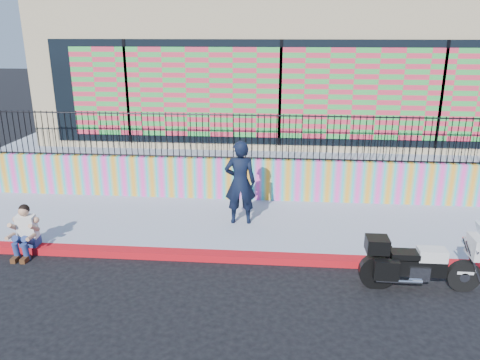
# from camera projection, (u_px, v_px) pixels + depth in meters

# --- Properties ---
(ground) EXTENTS (90.00, 90.00, 0.00)m
(ground) POSITION_uv_depth(u_px,v_px,m) (275.00, 262.00, 9.50)
(ground) COLOR black
(ground) RESTS_ON ground
(red_curb) EXTENTS (16.00, 0.30, 0.15)m
(red_curb) POSITION_uv_depth(u_px,v_px,m) (276.00, 258.00, 9.48)
(red_curb) COLOR red
(red_curb) RESTS_ON ground
(sidewalk) EXTENTS (16.00, 3.00, 0.15)m
(sidewalk) POSITION_uv_depth(u_px,v_px,m) (277.00, 226.00, 11.04)
(sidewalk) COLOR #8D95AA
(sidewalk) RESTS_ON ground
(mural_wall) EXTENTS (16.00, 0.20, 1.10)m
(mural_wall) POSITION_uv_depth(u_px,v_px,m) (278.00, 180.00, 12.37)
(mural_wall) COLOR #FF43B4
(mural_wall) RESTS_ON sidewalk
(metal_fence) EXTENTS (15.80, 0.04, 1.20)m
(metal_fence) POSITION_uv_depth(u_px,v_px,m) (279.00, 137.00, 12.01)
(metal_fence) COLOR black
(metal_fence) RESTS_ON mural_wall
(elevated_platform) EXTENTS (16.00, 10.00, 1.25)m
(elevated_platform) POSITION_uv_depth(u_px,v_px,m) (279.00, 139.00, 17.22)
(elevated_platform) COLOR #8D95AA
(elevated_platform) RESTS_ON ground
(storefront_building) EXTENTS (14.00, 8.06, 4.00)m
(storefront_building) POSITION_uv_depth(u_px,v_px,m) (281.00, 67.00, 16.20)
(storefront_building) COLOR tan
(storefront_building) RESTS_ON elevated_platform
(police_motorcycle) EXTENTS (2.11, 0.70, 1.32)m
(police_motorcycle) POSITION_uv_depth(u_px,v_px,m) (419.00, 261.00, 8.37)
(police_motorcycle) COLOR black
(police_motorcycle) RESTS_ON ground
(police_officer) EXTENTS (0.76, 0.54, 1.98)m
(police_officer) POSITION_uv_depth(u_px,v_px,m) (240.00, 182.00, 10.76)
(police_officer) COLOR black
(police_officer) RESTS_ON sidewalk
(seated_man) EXTENTS (0.54, 0.71, 1.06)m
(seated_man) POSITION_uv_depth(u_px,v_px,m) (24.00, 236.00, 9.63)
(seated_man) COLOR navy
(seated_man) RESTS_ON ground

